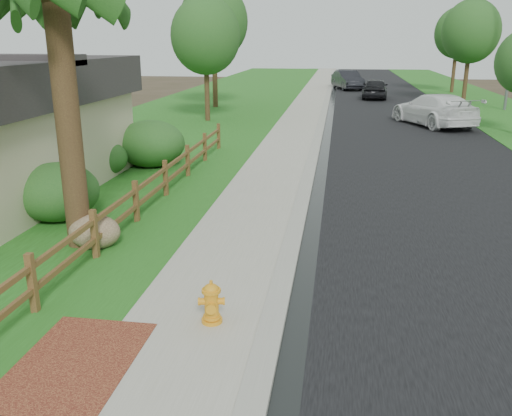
% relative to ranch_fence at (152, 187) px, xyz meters
% --- Properties ---
extents(ground, '(120.00, 120.00, 0.00)m').
position_rel_ranch_fence_xyz_m(ground, '(3.60, -6.40, -0.62)').
color(ground, '#362F1D').
extents(road, '(8.00, 90.00, 0.02)m').
position_rel_ranch_fence_xyz_m(road, '(8.20, 28.60, -0.61)').
color(road, black).
rests_on(road, ground).
extents(curb, '(0.40, 90.00, 0.12)m').
position_rel_ranch_fence_xyz_m(curb, '(4.00, 28.60, -0.56)').
color(curb, gray).
rests_on(curb, ground).
extents(wet_gutter, '(0.50, 90.00, 0.00)m').
position_rel_ranch_fence_xyz_m(wet_gutter, '(4.35, 28.60, -0.60)').
color(wet_gutter, black).
rests_on(wet_gutter, road).
extents(sidewalk, '(2.20, 90.00, 0.10)m').
position_rel_ranch_fence_xyz_m(sidewalk, '(2.70, 28.60, -0.57)').
color(sidewalk, gray).
rests_on(sidewalk, ground).
extents(grass_strip, '(1.60, 90.00, 0.06)m').
position_rel_ranch_fence_xyz_m(grass_strip, '(0.80, 28.60, -0.59)').
color(grass_strip, '#225418').
rests_on(grass_strip, ground).
extents(lawn_near, '(9.00, 90.00, 0.04)m').
position_rel_ranch_fence_xyz_m(lawn_near, '(-4.40, 28.60, -0.60)').
color(lawn_near, '#225418').
rests_on(lawn_near, ground).
extents(verge_far, '(6.00, 90.00, 0.04)m').
position_rel_ranch_fence_xyz_m(verge_far, '(15.10, 28.60, -0.60)').
color(verge_far, '#225418').
rests_on(verge_far, ground).
extents(brick_patch, '(1.60, 2.40, 0.11)m').
position_rel_ranch_fence_xyz_m(brick_patch, '(1.40, -7.40, -0.56)').
color(brick_patch, maroon).
rests_on(brick_patch, ground).
extents(ranch_fence, '(0.12, 16.92, 1.10)m').
position_rel_ranch_fence_xyz_m(ranch_fence, '(0.00, 0.00, 0.00)').
color(ranch_fence, '#4E2F1A').
rests_on(ranch_fence, ground).
extents(fire_hydrant, '(0.48, 0.38, 0.72)m').
position_rel_ranch_fence_xyz_m(fire_hydrant, '(3.05, -5.99, -0.18)').
color(fire_hydrant, orange).
rests_on(fire_hydrant, sidewalk).
extents(white_suv, '(4.45, 6.25, 1.68)m').
position_rel_ranch_fence_xyz_m(white_suv, '(9.92, 16.61, 0.24)').
color(white_suv, white).
rests_on(white_suv, road).
extents(dark_car_mid, '(2.18, 4.73, 1.57)m').
position_rel_ranch_fence_xyz_m(dark_car_mid, '(7.63, 30.17, 0.19)').
color(dark_car_mid, black).
rests_on(dark_car_mid, road).
extents(dark_car_far, '(3.15, 5.39, 1.68)m').
position_rel_ranch_fence_xyz_m(dark_car_far, '(5.60, 38.07, 0.24)').
color(dark_car_far, black).
rests_on(dark_car_far, road).
extents(boulder, '(1.39, 1.22, 0.77)m').
position_rel_ranch_fence_xyz_m(boulder, '(-0.30, -2.98, -0.23)').
color(boulder, brown).
rests_on(boulder, ground).
extents(shrub_b, '(2.13, 2.13, 1.48)m').
position_rel_ranch_fence_xyz_m(shrub_b, '(-2.08, -1.23, 0.12)').
color(shrub_b, '#1C4F1D').
rests_on(shrub_b, ground).
extents(shrub_c, '(1.68, 1.68, 1.19)m').
position_rel_ranch_fence_xyz_m(shrub_c, '(-2.90, 3.42, -0.02)').
color(shrub_c, '#1C4F1D').
rests_on(shrub_c, ground).
extents(shrub_d, '(2.73, 2.73, 1.68)m').
position_rel_ranch_fence_xyz_m(shrub_d, '(-1.75, 4.97, 0.22)').
color(shrub_d, '#1C4F1D').
rests_on(shrub_d, ground).
extents(tree_near_left, '(3.78, 3.78, 6.70)m').
position_rel_ranch_fence_xyz_m(tree_near_left, '(-2.41, 16.44, 3.99)').
color(tree_near_left, '#321F14').
rests_on(tree_near_left, ground).
extents(tree_mid_left, '(4.48, 4.48, 8.00)m').
position_rel_ranch_fence_xyz_m(tree_mid_left, '(-3.40, 22.84, 4.91)').
color(tree_mid_left, '#321F14').
rests_on(tree_mid_left, ground).
extents(tree_mid_right, '(3.92, 3.92, 7.11)m').
position_rel_ranch_fence_xyz_m(tree_mid_right, '(13.68, 27.40, 4.32)').
color(tree_mid_right, '#321F14').
rests_on(tree_mid_right, ground).
extents(tree_far_right, '(3.82, 3.82, 7.05)m').
position_rel_ranch_fence_xyz_m(tree_far_right, '(14.52, 36.26, 4.31)').
color(tree_far_right, '#321F14').
rests_on(tree_far_right, ground).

